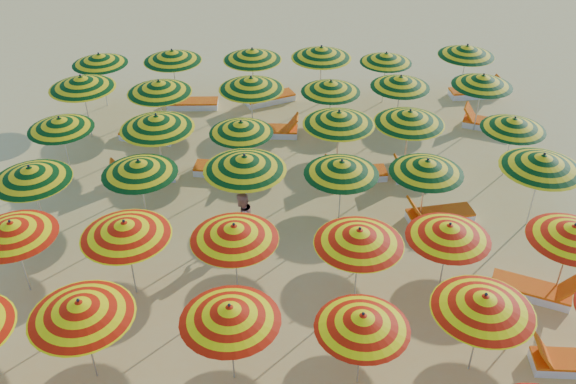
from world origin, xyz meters
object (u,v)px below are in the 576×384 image
object	(u,v)px
umbrella_35	(514,124)
umbrella_37	(159,87)
umbrella_34	(410,117)
umbrella_42	(99,59)
umbrella_14	(230,313)
umbrella_41	(483,80)
umbrella_30	(60,123)
umbrella_38	(251,83)
lounger_10	(149,135)
lounger_4	(533,290)
lounger_14	(269,98)
beachgoer_b	(242,218)
umbrella_27	(342,167)
lounger_13	(191,103)
umbrella_44	(252,54)
lounger_12	(489,124)
umbrella_13	(80,309)
lounger_3	(574,362)
umbrella_43	(172,56)
umbrella_22	(449,231)
umbrella_46	(386,58)
lounger_9	(423,173)
umbrella_29	(543,162)
umbrella_31	(157,122)
umbrella_18	(12,229)
umbrella_20	(234,232)
lounger_8	(354,174)
umbrella_36	(81,82)
umbrella_26	(245,163)
umbrella_19	(125,229)
umbrella_32	(241,127)
lounger_5	(438,215)
umbrella_33	(339,118)
umbrella_25	(139,167)
umbrella_40	(401,82)
umbrella_45	(321,52)
lounger_6	(142,176)
umbrella_28	(427,166)
umbrella_23	(573,232)
lounger_7	(226,169)
umbrella_15	(363,321)
umbrella_24	(30,173)
umbrella_47	(467,50)

from	to	relation	value
umbrella_35	umbrella_37	xyz separation A→B (m)	(-9.94, 2.19, 0.16)
umbrella_34	umbrella_42	bearing A→B (deg)	154.64
umbrella_14	umbrella_41	distance (m)	12.05
umbrella_30	umbrella_38	bearing A→B (deg)	22.24
umbrella_30	lounger_10	bearing A→B (deg)	46.26
umbrella_42	lounger_10	world-z (taller)	umbrella_42
lounger_4	lounger_14	size ratio (longest dim) A/B	1.00
umbrella_37	beachgoer_b	distance (m)	5.81
umbrella_27	lounger_13	size ratio (longest dim) A/B	1.13
umbrella_44	lounger_12	size ratio (longest dim) A/B	1.13
umbrella_13	lounger_3	xyz separation A→B (m)	(9.31, 0.02, -1.65)
umbrella_43	beachgoer_b	size ratio (longest dim) A/B	1.51
umbrella_22	umbrella_46	distance (m)	9.40
umbrella_22	umbrella_42	size ratio (longest dim) A/B	1.13
umbrella_22	lounger_9	size ratio (longest dim) A/B	1.29
umbrella_22	beachgoer_b	bearing A→B (deg)	157.44
umbrella_29	umbrella_38	bearing A→B (deg)	146.99
umbrella_44	umbrella_31	bearing A→B (deg)	-117.19
umbrella_18	umbrella_20	world-z (taller)	umbrella_20
umbrella_18	lounger_8	world-z (taller)	umbrella_18
lounger_13	lounger_14	distance (m)	2.65
umbrella_13	lounger_14	bearing A→B (deg)	74.39
umbrella_13	umbrella_36	size ratio (longest dim) A/B	0.99
umbrella_26	lounger_3	xyz separation A→B (m)	(6.54, -4.71, -1.74)
umbrella_19	umbrella_20	bearing A→B (deg)	-2.43
umbrella_31	umbrella_32	xyz separation A→B (m)	(2.23, 0.10, -0.23)
umbrella_13	lounger_9	distance (m)	10.41
umbrella_27	lounger_5	bearing A→B (deg)	2.74
umbrella_32	umbrella_33	xyz separation A→B (m)	(2.65, 0.08, 0.21)
umbrella_25	umbrella_40	bearing A→B (deg)	33.86
umbrella_34	umbrella_45	distance (m)	4.94
umbrella_19	lounger_6	world-z (taller)	umbrella_19
umbrella_42	lounger_10	xyz separation A→B (m)	(1.81, -2.36, -1.54)
umbrella_20	umbrella_28	xyz separation A→B (m)	(4.55, 2.56, -0.06)
umbrella_41	lounger_4	bearing A→B (deg)	-94.88
umbrella_23	lounger_8	xyz separation A→B (m)	(-3.98, 4.78, -1.59)
umbrella_38	lounger_12	world-z (taller)	umbrella_38
umbrella_34	lounger_14	world-z (taller)	umbrella_34
umbrella_13	umbrella_30	xyz separation A→B (m)	(-2.35, 7.20, -0.14)
umbrella_23	umbrella_31	xyz separation A→B (m)	(-9.36, 4.77, 0.12)
umbrella_18	umbrella_19	distance (m)	2.41
umbrella_19	lounger_13	world-z (taller)	umbrella_19
umbrella_42	beachgoer_b	size ratio (longest dim) A/B	1.44
lounger_8	lounger_4	bearing A→B (deg)	121.05
lounger_7	lounger_9	size ratio (longest dim) A/B	1.02
umbrella_15	umbrella_20	bearing A→B (deg)	134.41
umbrella_29	umbrella_24	bearing A→B (deg)	-179.38
umbrella_42	umbrella_47	bearing A→B (deg)	1.47
umbrella_47	lounger_4	distance (m)	9.97
umbrella_18	lounger_10	xyz separation A→B (m)	(1.61, 6.75, -1.59)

